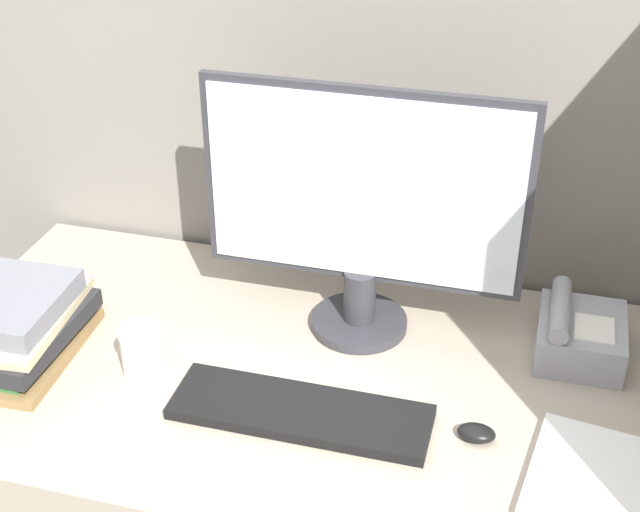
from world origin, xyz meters
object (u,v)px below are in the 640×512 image
at_px(monitor, 362,211).
at_px(keyboard, 301,412).
at_px(coffee_cup, 142,351).
at_px(mouse, 476,433).
at_px(desk_telephone, 578,335).
at_px(book_stack, 15,326).

distance_m(monitor, keyboard, 0.38).
bearing_deg(monitor, coffee_cup, -144.75).
distance_m(keyboard, mouse, 0.30).
bearing_deg(coffee_cup, monitor, 35.25).
distance_m(mouse, coffee_cup, 0.61).
bearing_deg(coffee_cup, mouse, -1.79).
xyz_separation_m(monitor, desk_telephone, (0.41, 0.02, -0.21)).
distance_m(book_stack, desk_telephone, 1.04).
relative_size(mouse, book_stack, 0.21).
distance_m(monitor, book_stack, 0.68).
bearing_deg(book_stack, keyboard, -3.72).
height_order(book_stack, desk_telephone, book_stack).
relative_size(mouse, coffee_cup, 0.68).
relative_size(monitor, desk_telephone, 3.25).
relative_size(monitor, mouse, 9.39).
relative_size(monitor, book_stack, 1.93).
bearing_deg(desk_telephone, keyboard, -145.86).
relative_size(keyboard, mouse, 6.99).
height_order(monitor, mouse, monitor).
xyz_separation_m(keyboard, mouse, (0.30, 0.02, 0.00)).
height_order(coffee_cup, book_stack, book_stack).
bearing_deg(mouse, book_stack, 179.12).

